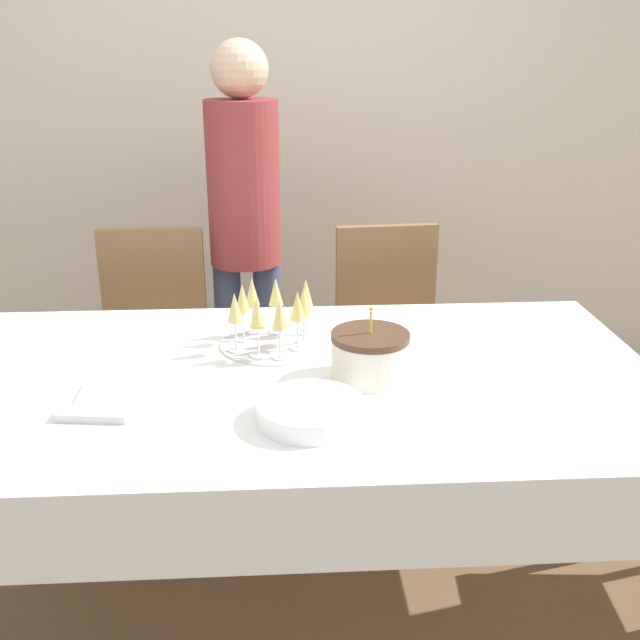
# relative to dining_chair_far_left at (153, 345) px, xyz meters

# --- Properties ---
(ground_plane) EXTENTS (12.00, 12.00, 0.00)m
(ground_plane) POSITION_rel_dining_chair_far_left_xyz_m (0.46, -0.86, -0.52)
(ground_plane) COLOR brown
(wall_back) EXTENTS (8.00, 0.05, 2.70)m
(wall_back) POSITION_rel_dining_chair_far_left_xyz_m (0.46, 0.97, 0.83)
(wall_back) COLOR silver
(wall_back) RESTS_ON ground_plane
(dining_table) EXTENTS (2.08, 1.09, 0.78)m
(dining_table) POSITION_rel_dining_chair_far_left_xyz_m (0.46, -0.86, 0.16)
(dining_table) COLOR white
(dining_table) RESTS_ON ground_plane
(dining_chair_far_left) EXTENTS (0.42, 0.42, 0.95)m
(dining_chair_far_left) POSITION_rel_dining_chair_far_left_xyz_m (0.00, 0.00, 0.00)
(dining_chair_far_left) COLOR olive
(dining_chair_far_left) RESTS_ON ground_plane
(dining_chair_far_right) EXTENTS (0.45, 0.45, 0.95)m
(dining_chair_far_right) POSITION_rel_dining_chair_far_left_xyz_m (0.92, -0.00, 0.00)
(dining_chair_far_right) COLOR olive
(dining_chair_far_right) RESTS_ON ground_plane
(birthday_cake) EXTENTS (0.21, 0.21, 0.20)m
(birthday_cake) POSITION_rel_dining_chair_far_left_xyz_m (0.72, -0.89, 0.32)
(birthday_cake) COLOR silver
(birthday_cake) RESTS_ON dining_table
(champagne_tray) EXTENTS (0.32, 0.32, 0.18)m
(champagne_tray) POSITION_rel_dining_chair_far_left_xyz_m (0.47, -0.65, 0.35)
(champagne_tray) COLOR silver
(champagne_tray) RESTS_ON dining_table
(plate_stack_main) EXTENTS (0.25, 0.25, 0.05)m
(plate_stack_main) POSITION_rel_dining_chair_far_left_xyz_m (0.55, -1.12, 0.28)
(plate_stack_main) COLOR white
(plate_stack_main) RESTS_ON dining_table
(cake_knife) EXTENTS (0.29, 0.10, 0.00)m
(cake_knife) POSITION_rel_dining_chair_far_left_xyz_m (0.68, -1.06, 0.26)
(cake_knife) COLOR silver
(cake_knife) RESTS_ON dining_table
(fork_pile) EXTENTS (0.18, 0.08, 0.02)m
(fork_pile) POSITION_rel_dining_chair_far_left_xyz_m (0.04, -1.08, 0.27)
(fork_pile) COLOR silver
(fork_pile) RESTS_ON dining_table
(napkin_pile) EXTENTS (0.15, 0.15, 0.01)m
(napkin_pile) POSITION_rel_dining_chair_far_left_xyz_m (0.05, -0.98, 0.26)
(napkin_pile) COLOR white
(napkin_pile) RESTS_ON dining_table
(person_standing) EXTENTS (0.28, 0.28, 1.63)m
(person_standing) POSITION_rel_dining_chair_far_left_xyz_m (0.36, 0.19, 0.46)
(person_standing) COLOR #3F4C72
(person_standing) RESTS_ON ground_plane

